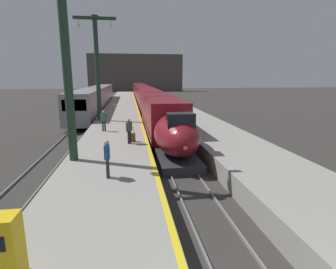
{
  "coord_description": "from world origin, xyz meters",
  "views": [
    {
      "loc": [
        -2.88,
        -3.2,
        5.36
      ],
      "look_at": [
        -0.51,
        13.1,
        1.8
      ],
      "focal_mm": 28.38,
      "sensor_mm": 36.0,
      "label": 1
    }
  ],
  "objects_px": {
    "passenger_far_waiting": "(107,156)",
    "ticket_machine_yellow": "(3,254)",
    "highspeed_train_main": "(145,96)",
    "passenger_near_edge": "(129,129)",
    "station_column_far": "(97,60)",
    "station_column_mid": "(66,52)",
    "rolling_suitcase": "(132,137)",
    "passenger_mid_platform": "(104,119)",
    "regional_train_adjacent": "(97,98)"
  },
  "relations": [
    {
      "from": "passenger_far_waiting",
      "to": "ticket_machine_yellow",
      "type": "bearing_deg",
      "value": -105.36
    },
    {
      "from": "highspeed_train_main",
      "to": "passenger_near_edge",
      "type": "distance_m",
      "value": 32.57
    },
    {
      "from": "highspeed_train_main",
      "to": "passenger_near_edge",
      "type": "height_order",
      "value": "highspeed_train_main"
    },
    {
      "from": "station_column_far",
      "to": "passenger_near_edge",
      "type": "bearing_deg",
      "value": -74.01
    },
    {
      "from": "station_column_mid",
      "to": "rolling_suitcase",
      "type": "distance_m",
      "value": 7.12
    },
    {
      "from": "highspeed_train_main",
      "to": "ticket_machine_yellow",
      "type": "distance_m",
      "value": 44.84
    },
    {
      "from": "passenger_mid_platform",
      "to": "rolling_suitcase",
      "type": "relative_size",
      "value": 1.72
    },
    {
      "from": "highspeed_train_main",
      "to": "ticket_machine_yellow",
      "type": "xyz_separation_m",
      "value": [
        -5.55,
        -44.5,
        -0.19
      ]
    },
    {
      "from": "rolling_suitcase",
      "to": "passenger_far_waiting",
      "type": "bearing_deg",
      "value": -100.04
    },
    {
      "from": "passenger_near_edge",
      "to": "passenger_far_waiting",
      "type": "relative_size",
      "value": 1.0
    },
    {
      "from": "station_column_far",
      "to": "rolling_suitcase",
      "type": "bearing_deg",
      "value": -72.15
    },
    {
      "from": "rolling_suitcase",
      "to": "ticket_machine_yellow",
      "type": "distance_m",
      "value": 12.87
    },
    {
      "from": "passenger_mid_platform",
      "to": "rolling_suitcase",
      "type": "distance_m",
      "value": 4.63
    },
    {
      "from": "passenger_near_edge",
      "to": "passenger_mid_platform",
      "type": "bearing_deg",
      "value": 114.49
    },
    {
      "from": "highspeed_train_main",
      "to": "passenger_mid_platform",
      "type": "height_order",
      "value": "highspeed_train_main"
    },
    {
      "from": "ticket_machine_yellow",
      "to": "rolling_suitcase",
      "type": "bearing_deg",
      "value": 77.39
    },
    {
      "from": "passenger_far_waiting",
      "to": "ticket_machine_yellow",
      "type": "relative_size",
      "value": 1.06
    },
    {
      "from": "highspeed_train_main",
      "to": "station_column_far",
      "type": "relative_size",
      "value": 7.4
    },
    {
      "from": "regional_train_adjacent",
      "to": "highspeed_train_main",
      "type": "bearing_deg",
      "value": 33.56
    },
    {
      "from": "ticket_machine_yellow",
      "to": "station_column_mid",
      "type": "bearing_deg",
      "value": 92.25
    },
    {
      "from": "regional_train_adjacent",
      "to": "passenger_near_edge",
      "type": "distance_m",
      "value": 27.55
    },
    {
      "from": "regional_train_adjacent",
      "to": "passenger_far_waiting",
      "type": "bearing_deg",
      "value": -82.78
    },
    {
      "from": "regional_train_adjacent",
      "to": "station_column_far",
      "type": "distance_m",
      "value": 17.61
    },
    {
      "from": "station_column_mid",
      "to": "passenger_far_waiting",
      "type": "xyz_separation_m",
      "value": [
        2.0,
        -2.89,
        -4.55
      ]
    },
    {
      "from": "station_column_far",
      "to": "ticket_machine_yellow",
      "type": "relative_size",
      "value": 6.28
    },
    {
      "from": "passenger_far_waiting",
      "to": "regional_train_adjacent",
      "type": "bearing_deg",
      "value": 97.22
    },
    {
      "from": "highspeed_train_main",
      "to": "passenger_far_waiting",
      "type": "xyz_separation_m",
      "value": [
        -3.9,
        -38.5,
        0.06
      ]
    },
    {
      "from": "station_column_mid",
      "to": "ticket_machine_yellow",
      "type": "xyz_separation_m",
      "value": [
        0.35,
        -8.89,
        -4.8
      ]
    },
    {
      "from": "regional_train_adjacent",
      "to": "station_column_far",
      "type": "height_order",
      "value": "station_column_far"
    },
    {
      "from": "regional_train_adjacent",
      "to": "rolling_suitcase",
      "type": "distance_m",
      "value": 27.12
    },
    {
      "from": "rolling_suitcase",
      "to": "ticket_machine_yellow",
      "type": "relative_size",
      "value": 0.61
    },
    {
      "from": "station_column_mid",
      "to": "passenger_mid_platform",
      "type": "relative_size",
      "value": 5.45
    },
    {
      "from": "passenger_mid_platform",
      "to": "rolling_suitcase",
      "type": "height_order",
      "value": "passenger_mid_platform"
    },
    {
      "from": "highspeed_train_main",
      "to": "station_column_mid",
      "type": "distance_m",
      "value": 36.39
    },
    {
      "from": "passenger_mid_platform",
      "to": "ticket_machine_yellow",
      "type": "xyz_separation_m",
      "value": [
        -0.56,
        -16.53,
        -0.25
      ]
    },
    {
      "from": "station_column_mid",
      "to": "ticket_machine_yellow",
      "type": "relative_size",
      "value": 5.76
    },
    {
      "from": "regional_train_adjacent",
      "to": "station_column_mid",
      "type": "xyz_separation_m",
      "value": [
        2.2,
        -30.23,
        4.46
      ]
    },
    {
      "from": "highspeed_train_main",
      "to": "rolling_suitcase",
      "type": "distance_m",
      "value": 32.07
    },
    {
      "from": "regional_train_adjacent",
      "to": "station_column_mid",
      "type": "distance_m",
      "value": 30.64
    },
    {
      "from": "station_column_mid",
      "to": "passenger_near_edge",
      "type": "relative_size",
      "value": 5.45
    },
    {
      "from": "passenger_near_edge",
      "to": "highspeed_train_main",
      "type": "bearing_deg",
      "value": 84.8
    },
    {
      "from": "station_column_far",
      "to": "passenger_mid_platform",
      "type": "relative_size",
      "value": 5.95
    },
    {
      "from": "station_column_far",
      "to": "passenger_mid_platform",
      "type": "xyz_separation_m",
      "value": [
        0.91,
        -5.82,
        -4.99
      ]
    },
    {
      "from": "highspeed_train_main",
      "to": "ticket_machine_yellow",
      "type": "height_order",
      "value": "highspeed_train_main"
    },
    {
      "from": "passenger_mid_platform",
      "to": "highspeed_train_main",
      "type": "bearing_deg",
      "value": 79.89
    },
    {
      "from": "regional_train_adjacent",
      "to": "ticket_machine_yellow",
      "type": "bearing_deg",
      "value": -86.27
    },
    {
      "from": "passenger_near_edge",
      "to": "passenger_far_waiting",
      "type": "xyz_separation_m",
      "value": [
        -0.95,
        -6.06,
        0.0
      ]
    },
    {
      "from": "station_column_far",
      "to": "ticket_machine_yellow",
      "type": "height_order",
      "value": "station_column_far"
    },
    {
      "from": "highspeed_train_main",
      "to": "passenger_mid_platform",
      "type": "xyz_separation_m",
      "value": [
        -4.99,
        -27.96,
        0.06
      ]
    },
    {
      "from": "station_column_mid",
      "to": "passenger_near_edge",
      "type": "xyz_separation_m",
      "value": [
        2.95,
        3.17,
        -4.55
      ]
    }
  ]
}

